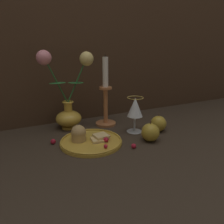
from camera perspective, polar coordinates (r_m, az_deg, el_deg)
ground_plane at (r=0.86m, az=-1.49°, el=-6.95°), size 2.40×2.40×0.00m
vase at (r=0.95m, az=-11.43°, el=3.04°), size 0.23×0.11×0.33m
plate_with_pastries at (r=0.82m, az=-6.07°, el=-7.16°), size 0.23×0.23×0.07m
wine_glass at (r=0.90m, az=6.04°, el=0.88°), size 0.07×0.07×0.15m
candlestick at (r=0.98m, az=-1.68°, el=3.21°), size 0.09×0.09×0.31m
apple_beside_vase at (r=0.94m, az=12.02°, el=-2.98°), size 0.07×0.07×0.08m
apple_near_glass at (r=0.84m, az=9.99°, el=-5.25°), size 0.07×0.07×0.08m
berry_near_plate at (r=0.78m, az=5.69°, el=-8.84°), size 0.02×0.02×0.02m
berry_front_center at (r=0.84m, az=-15.12°, el=-7.46°), size 0.02×0.02×0.02m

